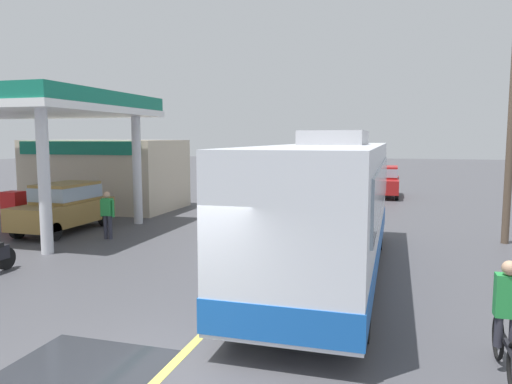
% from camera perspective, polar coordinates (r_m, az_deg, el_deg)
% --- Properties ---
extents(ground, '(120.00, 120.00, 0.00)m').
position_cam_1_polar(ground, '(26.68, 9.14, -1.22)').
color(ground, '#424247').
extents(lane_divider_stripe, '(0.16, 50.00, 0.01)m').
position_cam_1_polar(lane_divider_stripe, '(21.78, 7.50, -2.89)').
color(lane_divider_stripe, '#D8CC4C').
rests_on(lane_divider_stripe, ground).
extents(coach_bus_main, '(2.60, 11.04, 3.69)m').
position_cam_1_polar(coach_bus_main, '(12.34, 8.63, -1.95)').
color(coach_bus_main, silver).
rests_on(coach_bus_main, ground).
extents(gas_station_roadside, '(9.10, 11.95, 5.10)m').
position_cam_1_polar(gas_station_roadside, '(23.45, -19.93, 3.88)').
color(gas_station_roadside, '#147259').
rests_on(gas_station_roadside, ground).
extents(car_at_pump, '(1.70, 4.20, 1.82)m').
position_cam_1_polar(car_at_pump, '(19.44, -21.67, -1.40)').
color(car_at_pump, olive).
rests_on(car_at_pump, ground).
extents(minibus_opposing_lane, '(2.04, 6.13, 2.44)m').
position_cam_1_polar(minibus_opposing_lane, '(27.21, 4.34, 2.10)').
color(minibus_opposing_lane, '#A5A5AD').
rests_on(minibus_opposing_lane, ground).
extents(cyclist_on_shoulder, '(0.34, 1.82, 1.72)m').
position_cam_1_polar(cyclist_on_shoulder, '(8.24, 27.48, -13.55)').
color(cyclist_on_shoulder, black).
rests_on(cyclist_on_shoulder, ground).
extents(pedestrian_near_pump, '(0.55, 0.22, 1.66)m').
position_cam_1_polar(pedestrian_near_pump, '(17.51, -17.15, -2.31)').
color(pedestrian_near_pump, '#33333F').
rests_on(pedestrian_near_pump, ground).
extents(car_trailing_behind_bus, '(1.70, 4.20, 1.82)m').
position_cam_1_polar(car_trailing_behind_bus, '(29.86, 14.91, 1.40)').
color(car_trailing_behind_bus, maroon).
rests_on(car_trailing_behind_bus, ground).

